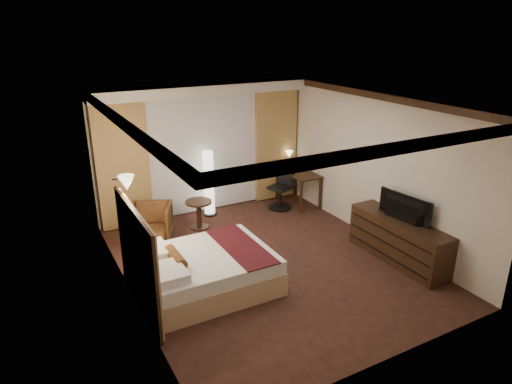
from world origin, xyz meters
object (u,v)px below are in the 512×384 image
desk (298,188)px  office_chair (280,186)px  bed (206,271)px  armchair (151,221)px  television (401,204)px  side_table (199,214)px  floor_lamp (209,183)px  dresser (398,240)px

desk → office_chair: office_chair is taller
bed → desk: bearing=35.7°
armchair → television: bearing=-13.7°
armchair → side_table: (0.98, 0.08, -0.09)m
side_table → desk: bearing=3.7°
floor_lamp → television: size_ratio=1.40×
armchair → dresser: 4.43m
side_table → desk: desk is taller
dresser → television: television is taller
bed → side_table: (0.73, 2.11, -0.00)m
floor_lamp → dresser: 3.95m
desk → floor_lamp: bearing=169.4°
office_chair → television: television is taller
side_table → desk: (2.43, 0.16, 0.09)m
television → side_table: bearing=33.8°
side_table → television: (2.45, -2.84, 0.75)m
armchair → office_chair: (2.91, 0.18, 0.14)m
dresser → television: size_ratio=1.91×
office_chair → television: 3.04m
dresser → bed: bearing=167.2°
desk → television: bearing=-89.6°
floor_lamp → television: 3.93m
bed → side_table: bed is taller
television → armchair: bearing=44.2°
bed → desk: (3.16, 2.27, 0.09)m
floor_lamp → television: (2.00, -3.37, 0.33)m
armchair → floor_lamp: (1.43, 0.60, 0.32)m
armchair → dresser: size_ratio=0.40×
armchair → television: (3.43, -2.76, 0.65)m
side_table → television: television is taller
side_table → dresser: dresser is taller
bed → armchair: 2.05m
television → dresser: bearing=-97.0°
side_table → office_chair: size_ratio=0.55×
dresser → television: 0.66m
office_chair → television: (0.52, -2.95, 0.51)m
armchair → floor_lamp: bearing=48.1°
armchair → desk: (3.41, 0.23, -0.00)m
side_table → floor_lamp: (0.45, 0.53, 0.42)m
desk → armchair: bearing=-176.1°
floor_lamp → office_chair: (1.48, -0.42, -0.18)m
television → bed: bearing=70.1°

